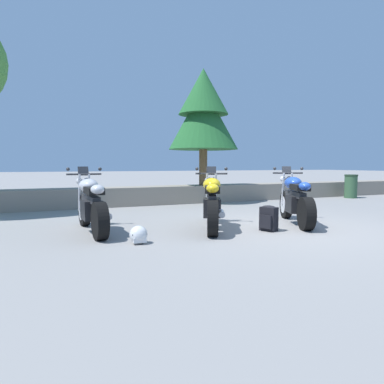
{
  "coord_description": "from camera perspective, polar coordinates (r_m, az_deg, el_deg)",
  "views": [
    {
      "loc": [
        -4.19,
        -5.19,
        1.21
      ],
      "look_at": [
        -1.47,
        1.2,
        0.65
      ],
      "focal_mm": 31.45,
      "sensor_mm": 36.0,
      "label": 1
    }
  ],
  "objects": [
    {
      "name": "pine_tree_mid_left",
      "position": [
        11.08,
        1.93,
        13.56
      ],
      "size": [
        2.23,
        2.23,
        3.73
      ],
      "color": "brown",
      "rests_on": "stone_wall"
    },
    {
      "name": "motorcycle_blue_far_right",
      "position": [
        7.25,
        17.08,
        -1.33
      ],
      "size": [
        1.07,
        1.95,
        1.18
      ],
      "color": "black",
      "rests_on": "ground"
    },
    {
      "name": "motorcycle_silver_near_left",
      "position": [
        6.33,
        -16.76,
        -2.16
      ],
      "size": [
        0.67,
        2.07,
        1.18
      ],
      "color": "black",
      "rests_on": "ground"
    },
    {
      "name": "stone_wall",
      "position": [
        10.87,
        -0.28,
        -0.32
      ],
      "size": [
        36.0,
        0.8,
        0.55
      ],
      "primitive_type": "cube",
      "color": "gray",
      "rests_on": "ground"
    },
    {
      "name": "rider_backpack",
      "position": [
        6.34,
        12.86,
        -4.27
      ],
      "size": [
        0.33,
        0.35,
        0.47
      ],
      "color": "black",
      "rests_on": "ground"
    },
    {
      "name": "trash_bin",
      "position": [
        13.63,
        25.33,
        0.9
      ],
      "size": [
        0.46,
        0.46,
        0.86
      ],
      "color": "#335638",
      "rests_on": "ground"
    },
    {
      "name": "ground_plane",
      "position": [
        6.78,
        15.72,
        -5.84
      ],
      "size": [
        120.0,
        120.0,
        0.0
      ],
      "primitive_type": "plane",
      "color": "gray"
    },
    {
      "name": "motorcycle_yellow_centre",
      "position": [
        6.41,
        3.41,
        -1.88
      ],
      "size": [
        1.1,
        1.93,
        1.18
      ],
      "color": "black",
      "rests_on": "ground"
    },
    {
      "name": "rider_helmet",
      "position": [
        5.27,
        -9.04,
        -7.19
      ],
      "size": [
        0.28,
        0.28,
        0.28
      ],
      "color": "silver",
      "rests_on": "ground"
    }
  ]
}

